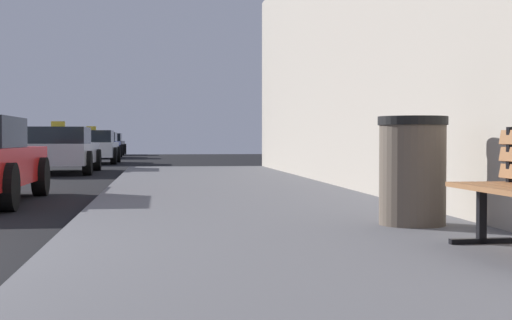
% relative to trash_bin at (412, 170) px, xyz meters
% --- Properties ---
extents(sidewalk, '(4.00, 32.00, 0.15)m').
position_rel_trash_bin_xyz_m(sidewalk, '(-1.19, -1.12, -0.58)').
color(sidewalk, '#5B5B60').
rests_on(sidewalk, ground_plane).
extents(trash_bin, '(0.64, 0.64, 1.01)m').
position_rel_trash_bin_xyz_m(trash_bin, '(0.00, 0.00, 0.00)').
color(trash_bin, brown).
rests_on(trash_bin, sidewalk).
extents(car_silver, '(2.02, 4.57, 1.43)m').
position_rel_trash_bin_xyz_m(car_silver, '(-5.08, 14.32, -0.01)').
color(car_silver, '#B7B7BF').
rests_on(car_silver, ground_plane).
extents(car_white, '(2.03, 4.11, 1.43)m').
position_rel_trash_bin_xyz_m(car_white, '(-4.91, 22.23, -0.01)').
color(car_white, white).
rests_on(car_white, ground_plane).
extents(car_blue, '(1.95, 4.50, 1.27)m').
position_rel_trash_bin_xyz_m(car_blue, '(-5.23, 30.73, -0.01)').
color(car_blue, '#233899').
rests_on(car_blue, ground_plane).
extents(car_black, '(1.94, 4.25, 1.27)m').
position_rel_trash_bin_xyz_m(car_black, '(-5.34, 37.94, -0.01)').
color(car_black, black).
rests_on(car_black, ground_plane).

